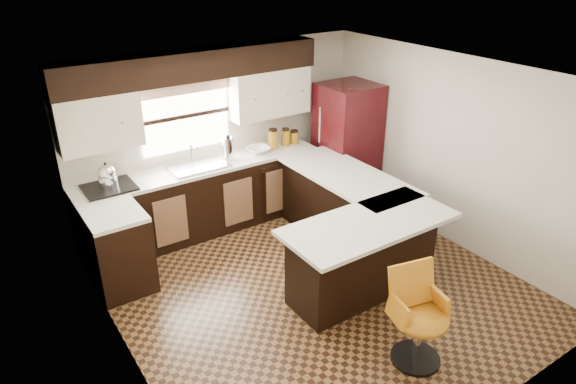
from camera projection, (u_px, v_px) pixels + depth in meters
floor at (315, 287)px, 5.88m from camera, size 4.40×4.40×0.00m
ceiling at (321, 78)px, 4.83m from camera, size 4.40×4.40×0.00m
wall_back at (221, 134)px, 7.00m from camera, size 4.40×0.00×4.40m
wall_front at (500, 302)px, 3.71m from camera, size 4.40×0.00×4.40m
wall_left at (117, 253)px, 4.30m from camera, size 0.00×4.40×4.40m
wall_right at (452, 152)px, 6.41m from camera, size 0.00×4.40×4.40m
base_cab_back at (204, 200)px, 6.88m from camera, size 3.30×0.60×0.90m
base_cab_left at (119, 252)px, 5.71m from camera, size 0.60×0.70×0.90m
counter_back at (202, 167)px, 6.67m from camera, size 3.30×0.60×0.04m
counter_left at (113, 214)px, 5.51m from camera, size 0.60×0.70×0.04m
soffit at (193, 65)px, 6.23m from camera, size 3.40×0.35×0.36m
upper_cab_left at (98, 122)px, 5.83m from camera, size 0.94×0.35×0.64m
upper_cab_right at (269, 92)px, 6.99m from camera, size 1.14×0.35×0.64m
window_pane at (185, 116)px, 6.58m from camera, size 1.20×0.02×0.90m
valance at (184, 87)px, 6.38m from camera, size 1.30×0.06×0.18m
sink at (199, 166)px, 6.61m from camera, size 0.75×0.45×0.03m
dishwasher at (278, 191)px, 7.17m from camera, size 0.58×0.03×0.78m
cooktop at (109, 187)px, 6.04m from camera, size 0.58×0.50×0.02m
peninsula_long at (343, 210)px, 6.60m from camera, size 0.60×1.95×0.90m
peninsula_return at (362, 257)px, 5.61m from camera, size 1.65×0.60×0.90m
counter_pen_long at (348, 176)px, 6.42m from camera, size 0.84×1.95×0.04m
counter_pen_return at (370, 224)px, 5.33m from camera, size 1.89×0.84×0.04m
refrigerator at (347, 145)px, 7.48m from camera, size 0.77×0.74×1.79m
bar_chair at (421, 319)px, 4.64m from camera, size 0.60×0.60×0.95m
kettle at (107, 175)px, 5.97m from camera, size 0.22×0.22×0.30m
percolator at (229, 149)px, 6.80m from camera, size 0.14×0.14×0.31m
mixing_bowl at (258, 150)px, 7.08m from camera, size 0.33×0.33×0.08m
canister_large at (273, 140)px, 7.18m from camera, size 0.14×0.14×0.26m
canister_med at (286, 138)px, 7.30m from camera, size 0.12×0.12×0.22m
canister_small at (294, 138)px, 7.38m from camera, size 0.13×0.13×0.17m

